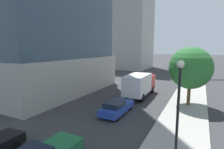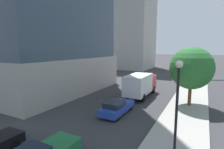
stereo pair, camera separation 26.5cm
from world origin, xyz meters
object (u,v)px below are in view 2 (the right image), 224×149
at_px(car_blue, 117,107).
at_px(street_tree, 191,68).
at_px(construction_building, 128,17).
at_px(street_lamp, 177,94).
at_px(box_truck, 140,84).

bearing_deg(car_blue, street_tree, 43.52).
height_order(construction_building, car_blue, construction_building).
relative_size(street_lamp, car_blue, 1.20).
xyz_separation_m(street_tree, car_blue, (-6.22, -5.91, -3.65)).
xyz_separation_m(car_blue, box_truck, (-0.00, 7.24, 1.06)).
bearing_deg(construction_building, car_blue, -68.78).
relative_size(street_tree, car_blue, 1.38).
bearing_deg(street_tree, construction_building, 122.70).
xyz_separation_m(street_lamp, box_truck, (-6.21, 11.93, -2.12)).
distance_m(car_blue, box_truck, 7.32).
bearing_deg(car_blue, construction_building, 111.22).
bearing_deg(car_blue, street_lamp, -36.99).
height_order(car_blue, box_truck, box_truck).
height_order(construction_building, street_lamp, construction_building).
distance_m(street_tree, car_blue, 9.32).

